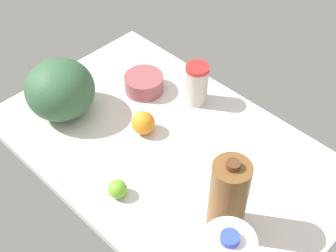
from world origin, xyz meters
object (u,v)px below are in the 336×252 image
at_px(mixing_bowl, 144,83).
at_px(chocolate_milk_jug, 228,198).
at_px(tumbler_cup, 197,84).
at_px(orange_beside_bowl, 143,123).
at_px(watermelon, 60,90).
at_px(lime_near_front, 118,189).

relative_size(mixing_bowl, chocolate_milk_jug, 0.52).
bearing_deg(mixing_bowl, tumbler_cup, -152.80).
relative_size(tumbler_cup, orange_beside_bowl, 1.97).
bearing_deg(mixing_bowl, orange_beside_bowl, 136.13).
relative_size(mixing_bowl, watermelon, 0.60).
height_order(chocolate_milk_jug, watermelon, chocolate_milk_jug).
xyz_separation_m(mixing_bowl, watermelon, (0.12, 0.29, 0.07)).
bearing_deg(orange_beside_bowl, watermelon, 25.55).
relative_size(mixing_bowl, lime_near_front, 2.50).
bearing_deg(orange_beside_bowl, mixing_bowl, -43.87).
xyz_separation_m(mixing_bowl, tumbler_cup, (-0.18, -0.09, 0.05)).
distance_m(chocolate_milk_jug, tumbler_cup, 0.55).
distance_m(watermelon, orange_beside_bowl, 0.32).
bearing_deg(tumbler_cup, orange_beside_bowl, 84.67).
distance_m(chocolate_milk_jug, lime_near_front, 0.35).
relative_size(mixing_bowl, tumbler_cup, 0.92).
relative_size(chocolate_milk_jug, orange_beside_bowl, 3.46).
height_order(chocolate_milk_jug, tumbler_cup, chocolate_milk_jug).
bearing_deg(orange_beside_bowl, chocolate_milk_jug, 167.87).
bearing_deg(chocolate_milk_jug, mixing_bowl, -22.36).
relative_size(watermelon, orange_beside_bowl, 2.99).
bearing_deg(tumbler_cup, watermelon, 51.47).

